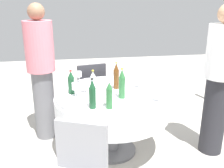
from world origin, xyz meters
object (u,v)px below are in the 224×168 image
bottle_dark_green_inner (71,83)px  plate_east (97,81)px  plate_mid (101,100)px  person_west (219,80)px  bottle_clear_west (93,83)px  wine_glass_rear (138,79)px  person_near (41,71)px  wine_glass_right (75,87)px  dining_table (112,105)px  bottle_dark_green_right (92,94)px  plate_outer (124,81)px  plate_rear (137,94)px  bottle_green_south (122,84)px  wine_glass_front (79,75)px  wine_glass_inner (85,85)px  wine_glass_far (159,92)px  chair_front (90,87)px  bottle_brown_near (116,76)px  bottle_green_far (109,96)px

bottle_dark_green_inner → plate_east: bottle_dark_green_inner is taller
plate_east → plate_mid: bearing=177.1°
person_west → bottle_clear_west: bearing=-87.6°
wine_glass_rear → plate_mid: bearing=124.2°
plate_mid → person_near: (0.71, 0.64, 0.13)m
wine_glass_right → person_near: person_near is taller
dining_table → bottle_dark_green_right: (-0.39, 0.25, 0.29)m
person_near → plate_mid: bearing=-105.9°
plate_outer → plate_rear: bearing=-173.2°
bottle_green_south → plate_rear: bottle_green_south is taller
wine_glass_front → plate_mid: (-0.63, -0.19, -0.09)m
bottle_green_south → wine_glass_inner: size_ratio=2.45×
bottle_dark_green_inner → person_west: (-0.23, -1.59, 0.02)m
wine_glass_far → wine_glass_rear: bearing=9.9°
bottle_clear_west → person_near: 0.78m
plate_rear → plate_mid: bearing=104.5°
wine_glass_rear → person_west: bearing=-109.7°
wine_glass_front → chair_front: bearing=-20.6°
bottle_clear_west → person_west: 1.37m
wine_glass_front → person_west: (-0.60, -1.49, 0.04)m
bottle_clear_west → bottle_green_south: bearing=-119.9°
bottle_brown_near → bottle_dark_green_right: 0.60m
dining_table → person_near: (0.49, 0.79, 0.29)m
bottle_dark_green_right → wine_glass_right: bottle_dark_green_right is taller
wine_glass_right → plate_mid: bearing=-122.5°
person_near → wine_glass_rear: bearing=-77.0°
wine_glass_right → person_west: bearing=-94.8°
person_west → chair_front: (1.05, 1.32, -0.36)m
plate_outer → chair_front: bearing=35.6°
bottle_green_far → wine_glass_far: bottle_green_far is taller
plate_rear → person_west: (-0.08, -0.89, 0.13)m
plate_rear → wine_glass_right: bearing=85.3°
bottle_clear_west → dining_table: bearing=-83.6°
bottle_dark_green_right → chair_front: 1.31m
wine_glass_far → plate_mid: 0.58m
wine_glass_rear → person_near: size_ratio=0.09×
wine_glass_inner → dining_table: bearing=-96.2°
person_west → bottle_dark_green_right: bearing=-72.4°
bottle_brown_near → bottle_dark_green_inner: bearing=98.4°
bottle_brown_near → wine_glass_far: bottle_brown_near is taller
bottle_green_south → wine_glass_rear: (0.29, -0.26, -0.04)m
wine_glass_front → plate_mid: wine_glass_front is taller
bottle_dark_green_right → wine_glass_far: (0.04, -0.66, -0.03)m
wine_glass_far → plate_outer: (0.68, 0.20, -0.10)m
bottle_clear_west → wine_glass_rear: (0.13, -0.54, -0.02)m
bottle_brown_near → bottle_green_far: bearing=163.1°
plate_mid → wine_glass_right: bearing=57.5°
dining_table → bottle_green_south: bearing=-158.7°
bottle_green_far → person_near: (0.92, 0.69, 0.01)m
bottle_green_far → plate_rear: bottle_green_far is taller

